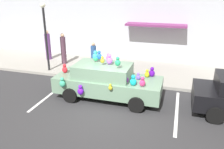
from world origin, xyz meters
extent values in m
plane|color=#2D2D30|center=(0.00, 0.00, 0.00)|extent=(60.00, 60.00, 0.00)
cube|color=gray|center=(0.00, 5.00, 0.07)|extent=(24.00, 4.00, 0.15)
cube|color=#B2B7C1|center=(0.00, 7.15, 3.20)|extent=(24.00, 0.30, 6.40)
cube|color=#722D62|center=(1.03, 6.60, 2.55)|extent=(3.60, 1.10, 0.12)
cube|color=silver|center=(2.66, 1.00, 0.00)|extent=(0.12, 3.60, 0.01)
cube|color=silver|center=(-2.99, 1.00, 0.00)|extent=(0.12, 3.60, 0.01)
cube|color=gray|center=(-0.33, 1.34, 0.64)|extent=(4.61, 1.69, 0.68)
cube|color=gray|center=(-0.56, 1.34, 1.26)|extent=(2.40, 1.48, 0.56)
cylinder|color=black|center=(1.10, 2.18, 0.32)|extent=(0.64, 0.22, 0.64)
cylinder|color=black|center=(1.10, 0.50, 0.32)|extent=(0.64, 0.22, 0.64)
cylinder|color=black|center=(-1.76, 2.18, 0.32)|extent=(0.64, 0.22, 0.64)
cylinder|color=black|center=(-1.76, 0.50, 0.32)|extent=(0.64, 0.22, 0.64)
ellipsoid|color=#3BAE84|center=(-2.02, 0.39, 0.86)|extent=(0.25, 0.21, 0.30)
sphere|color=#3BAE84|center=(-2.02, 0.39, 1.07)|extent=(0.16, 0.16, 0.16)
ellipsoid|color=orange|center=(0.46, 1.47, 1.09)|extent=(0.18, 0.14, 0.21)
sphere|color=orange|center=(0.46, 1.47, 1.23)|extent=(0.11, 0.11, 0.11)
ellipsoid|color=#B2B11A|center=(1.28, 1.84, 1.11)|extent=(0.21, 0.17, 0.25)
sphere|color=#B2B11A|center=(1.28, 1.84, 1.28)|extent=(0.13, 0.13, 0.13)
ellipsoid|color=red|center=(-2.37, 1.31, 1.13)|extent=(0.25, 0.21, 0.30)
sphere|color=red|center=(-2.37, 1.31, 1.34)|extent=(0.16, 0.16, 0.16)
ellipsoid|color=#35A9E4|center=(-0.99, 1.59, 1.81)|extent=(0.23, 0.18, 0.27)
sphere|color=#35A9E4|center=(-0.99, 1.59, 1.99)|extent=(0.14, 0.14, 0.14)
ellipsoid|color=gold|center=(-0.54, 1.25, 1.74)|extent=(0.18, 0.15, 0.21)
sphere|color=gold|center=(-0.54, 1.25, 1.89)|extent=(0.11, 0.11, 0.11)
ellipsoid|color=gold|center=(0.06, 0.43, 0.92)|extent=(0.16, 0.13, 0.19)
sphere|color=gold|center=(0.06, 0.43, 1.05)|extent=(0.10, 0.10, 0.10)
ellipsoid|color=#B45DF1|center=(-0.27, 1.39, 1.73)|extent=(0.25, 0.21, 0.30)
sphere|color=#B45DF1|center=(-0.27, 1.39, 1.94)|extent=(0.16, 0.16, 0.16)
ellipsoid|color=blue|center=(-0.78, 1.54, 1.84)|extent=(0.22, 0.18, 0.26)
sphere|color=blue|center=(-0.78, 1.54, 2.02)|extent=(0.14, 0.14, 0.14)
ellipsoid|color=purple|center=(0.55, 0.89, 1.15)|extent=(0.28, 0.23, 0.33)
sphere|color=purple|center=(0.55, 0.89, 1.37)|extent=(0.18, 0.18, 0.18)
ellipsoid|color=#7756CE|center=(0.97, 1.45, 1.09)|extent=(0.18, 0.15, 0.22)
sphere|color=#7756CE|center=(0.97, 1.45, 1.24)|extent=(0.12, 0.12, 0.12)
ellipsoid|color=#3AC680|center=(-0.98, 1.62, 1.75)|extent=(0.27, 0.22, 0.32)
sphere|color=#3AC680|center=(-0.98, 1.62, 1.97)|extent=(0.17, 0.17, 0.17)
ellipsoid|color=#53109E|center=(1.47, 1.98, 1.13)|extent=(0.25, 0.21, 0.30)
sphere|color=#53109E|center=(1.47, 1.98, 1.34)|extent=(0.16, 0.16, 0.16)
ellipsoid|color=#333BBA|center=(-1.62, 0.93, 1.10)|extent=(0.20, 0.16, 0.23)
sphere|color=#333BBA|center=(-1.62, 0.93, 1.26)|extent=(0.12, 0.12, 0.12)
ellipsoid|color=#C8316F|center=(1.26, 0.81, 1.12)|extent=(0.24, 0.19, 0.28)
sphere|color=#C8316F|center=(1.26, 0.81, 1.32)|extent=(0.15, 0.15, 0.15)
ellipsoid|color=#239964|center=(0.20, 1.00, 1.80)|extent=(0.23, 0.19, 0.27)
sphere|color=#239964|center=(0.20, 1.00, 1.98)|extent=(0.14, 0.14, 0.14)
ellipsoid|color=#6317CE|center=(-1.22, 0.39, 0.62)|extent=(0.25, 0.21, 0.30)
sphere|color=#6317CE|center=(-1.22, 0.39, 0.83)|extent=(0.16, 0.16, 0.16)
ellipsoid|color=#E154D6|center=(-0.48, 1.88, 1.69)|extent=(0.19, 0.16, 0.23)
sphere|color=#E154D6|center=(-0.48, 1.88, 1.85)|extent=(0.12, 0.12, 0.12)
ellipsoid|color=#14B8C2|center=(0.90, 0.78, 1.14)|extent=(0.26, 0.22, 0.31)
sphere|color=#14B8C2|center=(0.90, 0.78, 1.35)|extent=(0.17, 0.17, 0.17)
cylinder|color=black|center=(3.99, 2.33, 0.32)|extent=(0.64, 0.22, 0.64)
cylinder|color=black|center=(3.99, 0.52, 0.32)|extent=(0.64, 0.22, 0.64)
ellipsoid|color=pink|center=(-0.58, 3.59, 0.37)|extent=(0.34, 0.29, 0.43)
sphere|color=pink|center=(-0.58, 3.59, 0.67)|extent=(0.24, 0.24, 0.24)
sphere|color=pink|center=(-0.66, 3.59, 0.76)|extent=(0.10, 0.10, 0.10)
sphere|color=pink|center=(-0.49, 3.59, 0.76)|extent=(0.10, 0.10, 0.10)
cylinder|color=black|center=(-4.61, 3.50, 1.89)|extent=(0.12, 0.12, 3.47)
sphere|color=#EAEACC|center=(-4.61, 3.50, 3.76)|extent=(0.28, 0.28, 0.28)
cylinder|color=#603573|center=(-5.81, 5.46, 0.99)|extent=(0.36, 0.36, 1.69)
sphere|color=tan|center=(-5.81, 5.46, 1.96)|extent=(0.24, 0.24, 0.24)
cylinder|color=#2B4D88|center=(-2.16, 4.34, 0.85)|extent=(0.31, 0.31, 1.40)
sphere|color=tan|center=(-2.16, 4.34, 1.66)|extent=(0.21, 0.21, 0.21)
cylinder|color=#4D3140|center=(-4.36, 4.89, 0.99)|extent=(0.32, 0.32, 1.68)
sphere|color=tan|center=(-4.36, 4.89, 1.94)|extent=(0.22, 0.22, 0.22)
camera|label=1|loc=(2.49, -7.37, 4.58)|focal=36.46mm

